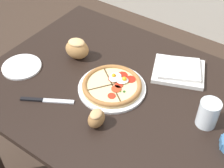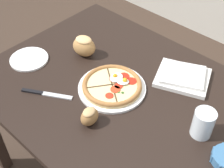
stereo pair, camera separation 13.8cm
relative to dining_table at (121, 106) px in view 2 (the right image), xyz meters
name	(u,v)px [view 2 (the right image)]	position (x,y,z in m)	size (l,w,h in m)	color
dining_table	(121,106)	(0.00, 0.00, 0.00)	(1.27, 0.94, 0.75)	black
pizza	(112,86)	(-0.04, -0.02, 0.12)	(0.30, 0.30, 0.05)	white
napkin_folded	(183,77)	(0.16, 0.25, 0.12)	(0.29, 0.27, 0.04)	silver
bread_piece_near	(84,46)	(-0.31, 0.07, 0.15)	(0.14, 0.12, 0.11)	#B27F47
bread_piece_mid	(90,116)	(0.03, -0.22, 0.14)	(0.07, 0.09, 0.07)	olive
knife_main	(46,94)	(-0.23, -0.24, 0.10)	(0.21, 0.13, 0.01)	silver
water_glass	(203,125)	(0.38, 0.03, 0.15)	(0.08, 0.08, 0.12)	white
side_saucer	(29,59)	(-0.48, -0.15, 0.10)	(0.19, 0.19, 0.01)	white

